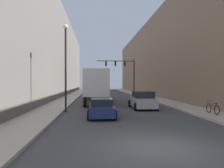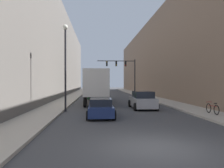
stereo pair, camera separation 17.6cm
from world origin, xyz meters
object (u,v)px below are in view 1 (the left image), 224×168
(sedan_car, at_px, (101,108))
(suv_car, at_px, (142,100))
(traffic_signal_gantry, at_px, (124,70))
(street_lamp, at_px, (66,56))
(semi_truck, at_px, (96,85))
(parked_bicycle, at_px, (213,109))

(sedan_car, distance_m, suv_car, 6.15)
(traffic_signal_gantry, xyz_separation_m, street_lamp, (-7.86, -20.97, -0.12))
(semi_truck, distance_m, parked_bicycle, 14.73)
(suv_car, bearing_deg, traffic_signal_gantry, 87.40)
(traffic_signal_gantry, bearing_deg, street_lamp, -110.54)
(sedan_car, height_order, traffic_signal_gantry, traffic_signal_gantry)
(semi_truck, distance_m, suv_car, 8.40)
(traffic_signal_gantry, xyz_separation_m, parked_bicycle, (3.37, -24.04, -4.27))
(semi_truck, bearing_deg, traffic_signal_gantry, 66.73)
(suv_car, xyz_separation_m, street_lamp, (-6.98, -1.72, 3.90))
(traffic_signal_gantry, bearing_deg, parked_bicycle, -82.01)
(sedan_car, bearing_deg, traffic_signal_gantry, 78.31)
(sedan_car, distance_m, traffic_signal_gantry, 24.72)
(traffic_signal_gantry, bearing_deg, semi_truck, -113.27)
(sedan_car, xyz_separation_m, street_lamp, (-2.92, 2.90, 4.04))
(semi_truck, distance_m, traffic_signal_gantry, 13.55)
(sedan_car, relative_size, parked_bicycle, 2.35)
(semi_truck, distance_m, street_lamp, 9.45)
(suv_car, xyz_separation_m, traffic_signal_gantry, (0.87, 19.25, 4.01))
(street_lamp, xyz_separation_m, parked_bicycle, (11.23, -3.08, -4.15))
(street_lamp, bearing_deg, sedan_car, -44.80)
(suv_car, bearing_deg, sedan_car, -131.34)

